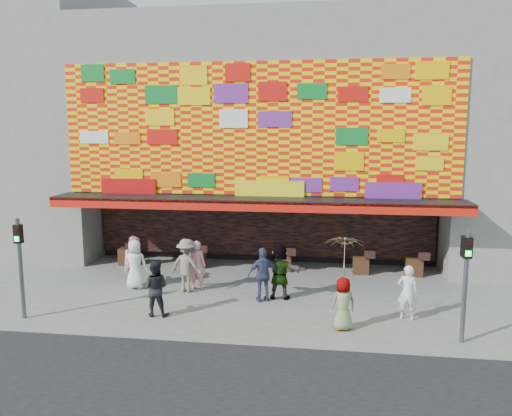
# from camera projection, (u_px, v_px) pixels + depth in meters

# --- Properties ---
(ground) EXTENTS (90.00, 90.00, 0.00)m
(ground) POSITION_uv_depth(u_px,v_px,m) (239.00, 310.00, 15.42)
(ground) COLOR slate
(ground) RESTS_ON ground
(shop_building) EXTENTS (15.20, 9.40, 10.00)m
(shop_building) POSITION_uv_depth(u_px,v_px,m) (269.00, 136.00, 22.60)
(shop_building) COLOR gray
(shop_building) RESTS_ON ground
(neighbor_left) EXTENTS (11.00, 8.00, 12.00)m
(neighbor_left) POSITION_uv_depth(u_px,v_px,m) (2.00, 120.00, 24.09)
(neighbor_left) COLOR gray
(neighbor_left) RESTS_ON ground
(signal_left) EXTENTS (0.22, 0.20, 3.00)m
(signal_left) POSITION_uv_depth(u_px,v_px,m) (20.00, 257.00, 14.51)
(signal_left) COLOR #59595B
(signal_left) RESTS_ON ground
(signal_right) EXTENTS (0.22, 0.20, 3.00)m
(signal_right) POSITION_uv_depth(u_px,v_px,m) (466.00, 274.00, 12.81)
(signal_right) COLOR #59595B
(signal_right) RESTS_ON ground
(ped_a) EXTENTS (0.88, 0.60, 1.73)m
(ped_a) POSITION_uv_depth(u_px,v_px,m) (135.00, 264.00, 17.44)
(ped_a) COLOR white
(ped_a) RESTS_ON ground
(ped_b) EXTENTS (0.68, 0.49, 1.74)m
(ped_b) POSITION_uv_depth(u_px,v_px,m) (197.00, 265.00, 17.33)
(ped_b) COLOR pink
(ped_b) RESTS_ON ground
(ped_c) EXTENTS (0.86, 0.68, 1.70)m
(ped_c) POSITION_uv_depth(u_px,v_px,m) (155.00, 288.00, 14.88)
(ped_c) COLOR black
(ped_c) RESTS_ON ground
(ped_d) EXTENTS (1.33, 0.96, 1.85)m
(ped_d) POSITION_uv_depth(u_px,v_px,m) (187.00, 265.00, 17.08)
(ped_d) COLOR #7E735C
(ped_d) RESTS_ON ground
(ped_e) EXTENTS (1.13, 0.80, 1.78)m
(ped_e) POSITION_uv_depth(u_px,v_px,m) (263.00, 275.00, 16.11)
(ped_e) COLOR #373E61
(ped_e) RESTS_ON ground
(ped_f) EXTENTS (1.72, 0.64, 1.83)m
(ped_f) POSITION_uv_depth(u_px,v_px,m) (280.00, 272.00, 16.37)
(ped_f) COLOR gray
(ped_f) RESTS_ON ground
(ped_g) EXTENTS (0.86, 0.72, 1.50)m
(ped_g) POSITION_uv_depth(u_px,v_px,m) (343.00, 304.00, 13.82)
(ped_g) COLOR gray
(ped_g) RESTS_ON ground
(ped_h) EXTENTS (0.66, 0.49, 1.64)m
(ped_h) POSITION_uv_depth(u_px,v_px,m) (408.00, 292.00, 14.59)
(ped_h) COLOR white
(ped_h) RESTS_ON ground
(ped_i) EXTENTS (1.08, 0.99, 1.80)m
(ped_i) POSITION_uv_depth(u_px,v_px,m) (134.00, 261.00, 17.80)
(ped_i) COLOR pink
(ped_i) RESTS_ON ground
(parasol) EXTENTS (1.14, 1.16, 1.91)m
(parasol) POSITION_uv_depth(u_px,v_px,m) (344.00, 254.00, 13.60)
(parasol) COLOR #D1C083
(parasol) RESTS_ON ground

